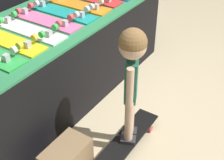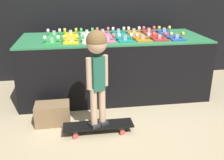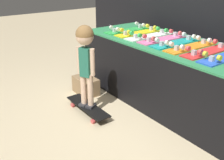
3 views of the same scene
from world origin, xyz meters
name	(u,v)px [view 2 (image 2 of 3)]	position (x,y,z in m)	size (l,w,h in m)	color
ground_plane	(121,114)	(0.00, 0.00, 0.00)	(16.00, 16.00, 0.00)	beige
display_rack	(113,66)	(0.00, 0.64, 0.39)	(2.37, 0.95, 0.78)	black
skateboard_green_on_rack	(53,38)	(-0.76, 0.61, 0.80)	(0.18, 0.71, 0.09)	green
skateboard_yellow_on_rack	(71,37)	(-0.54, 0.63, 0.80)	(0.18, 0.71, 0.09)	yellow
skateboard_white_on_rack	(88,37)	(-0.32, 0.62, 0.80)	(0.18, 0.71, 0.09)	white
skateboard_pink_on_rack	(105,36)	(-0.11, 0.64, 0.80)	(0.18, 0.71, 0.09)	pink
skateboard_teal_on_rack	(121,36)	(0.11, 0.63, 0.80)	(0.18, 0.71, 0.09)	teal
skateboard_orange_on_rack	(138,35)	(0.32, 0.62, 0.80)	(0.18, 0.71, 0.09)	orange
skateboard_red_on_rack	(154,34)	(0.54, 0.63, 0.80)	(0.18, 0.71, 0.09)	red
skateboard_blue_on_rack	(170,34)	(0.76, 0.61, 0.80)	(0.18, 0.71, 0.09)	blue
skateboard_on_floor	(98,126)	(-0.31, -0.35, 0.07)	(0.71, 0.19, 0.09)	black
child	(97,61)	(-0.31, -0.35, 0.76)	(0.22, 0.19, 0.96)	#2D2D33
storage_box	(53,114)	(-0.78, -0.09, 0.12)	(0.37, 0.23, 0.23)	#8E704C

